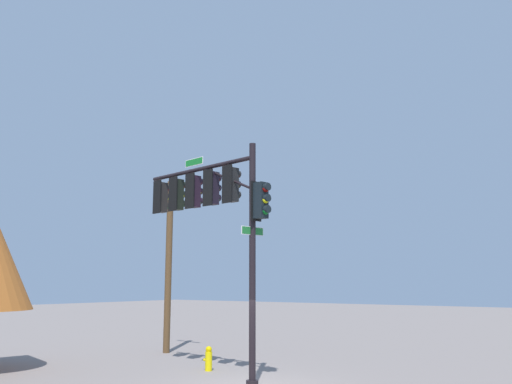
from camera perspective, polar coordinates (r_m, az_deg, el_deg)
The scene contains 3 objects.
signal_pole_assembly at distance 17.88m, azimuth -4.58°, elevation -1.35°, with size 5.82×1.53×7.31m.
utility_pole at distance 24.51m, azimuth -9.25°, elevation -7.36°, with size 1.80×0.36×7.58m.
fire_hydrant at distance 19.53m, azimuth -5.06°, elevation -17.20°, with size 0.33×0.24×0.83m.
Camera 1 is at (-9.48, 13.30, 3.00)m, focal length 37.70 mm.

